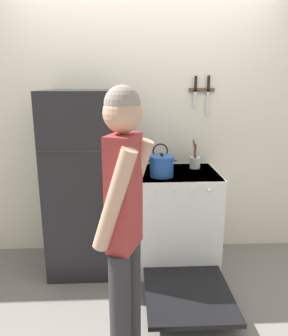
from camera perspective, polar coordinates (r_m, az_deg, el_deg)
ground_plane at (r=3.53m, az=-0.18°, el=-13.43°), size 14.00×14.00×0.00m
wall_back at (r=3.17m, az=-0.22°, el=7.62°), size 10.00×0.06×2.55m
refrigerator at (r=2.95m, az=-10.25°, el=-2.55°), size 0.63×0.66×1.60m
stove_range at (r=3.05m, az=5.81°, el=-9.04°), size 0.71×1.34×0.89m
dutch_oven_pot at (r=2.77m, az=3.10°, el=0.35°), size 0.25×0.21×0.20m
tea_kettle at (r=3.02m, az=2.86°, el=1.19°), size 0.23×0.19×0.24m
utensil_jar at (r=3.07m, az=8.85°, el=1.15°), size 0.10×0.10×0.28m
person at (r=1.75m, az=-3.43°, el=-9.61°), size 0.35×0.40×1.65m
wall_knife_strip at (r=3.17m, az=10.05°, el=13.38°), size 0.24×0.03×0.36m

